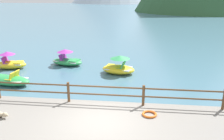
{
  "coord_description": "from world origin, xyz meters",
  "views": [
    {
      "loc": [
        1.42,
        -8.19,
        5.13
      ],
      "look_at": [
        -0.09,
        5.0,
        0.9
      ],
      "focal_mm": 38.17,
      "sensor_mm": 36.0,
      "label": 1
    }
  ],
  "objects_px": {
    "pedal_boat_0": "(118,67)",
    "pedal_boat_3": "(9,80)",
    "life_ring": "(149,114)",
    "pedal_boat_1": "(10,63)",
    "pedal_boat_2": "(67,60)"
  },
  "relations": [
    {
      "from": "pedal_boat_0",
      "to": "pedal_boat_1",
      "type": "relative_size",
      "value": 1.02
    },
    {
      "from": "pedal_boat_0",
      "to": "pedal_boat_3",
      "type": "xyz_separation_m",
      "value": [
        -6.22,
        -2.91,
        -0.14
      ]
    },
    {
      "from": "pedal_boat_0",
      "to": "pedal_boat_3",
      "type": "height_order",
      "value": "pedal_boat_0"
    },
    {
      "from": "pedal_boat_3",
      "to": "pedal_boat_2",
      "type": "bearing_deg",
      "value": 64.3
    },
    {
      "from": "pedal_boat_1",
      "to": "pedal_boat_2",
      "type": "bearing_deg",
      "value": 19.37
    },
    {
      "from": "pedal_boat_0",
      "to": "pedal_boat_1",
      "type": "bearing_deg",
      "value": 178.39
    },
    {
      "from": "pedal_boat_1",
      "to": "pedal_boat_3",
      "type": "relative_size",
      "value": 0.88
    },
    {
      "from": "pedal_boat_0",
      "to": "pedal_boat_2",
      "type": "height_order",
      "value": "pedal_boat_0"
    },
    {
      "from": "pedal_boat_2",
      "to": "pedal_boat_1",
      "type": "bearing_deg",
      "value": -160.63
    },
    {
      "from": "pedal_boat_0",
      "to": "pedal_boat_3",
      "type": "distance_m",
      "value": 6.86
    },
    {
      "from": "life_ring",
      "to": "pedal_boat_1",
      "type": "relative_size",
      "value": 0.26
    },
    {
      "from": "pedal_boat_0",
      "to": "pedal_boat_1",
      "type": "height_order",
      "value": "pedal_boat_1"
    },
    {
      "from": "life_ring",
      "to": "pedal_boat_3",
      "type": "distance_m",
      "value": 8.83
    },
    {
      "from": "life_ring",
      "to": "pedal_boat_3",
      "type": "relative_size",
      "value": 0.23
    },
    {
      "from": "pedal_boat_0",
      "to": "pedal_boat_1",
      "type": "xyz_separation_m",
      "value": [
        -7.89,
        0.22,
        -0.02
      ]
    }
  ]
}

